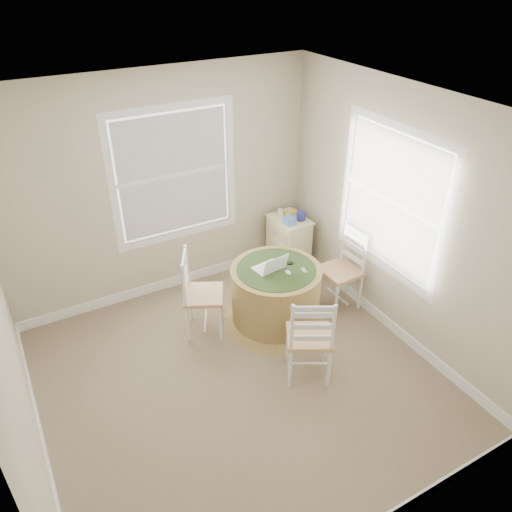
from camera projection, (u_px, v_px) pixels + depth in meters
room at (245, 253)px, 4.36m from camera, size 3.64×3.64×2.64m
round_table at (276, 293)px, 5.41m from camera, size 1.16×1.16×0.70m
chair_left at (204, 294)px, 5.23m from camera, size 0.55×0.56×0.95m
chair_near at (309, 336)px, 4.68m from camera, size 0.56×0.55×0.95m
chair_right at (340, 271)px, 5.62m from camera, size 0.41×0.43×0.95m
laptop at (270, 267)px, 5.23m from camera, size 0.34×0.31×0.21m
mouse at (288, 272)px, 5.18m from camera, size 0.07×0.10×0.03m
phone at (304, 271)px, 5.22m from camera, size 0.06×0.10×0.02m
keys at (290, 264)px, 5.33m from camera, size 0.07×0.06×0.02m
corner_chest at (289, 243)px, 6.39m from camera, size 0.43×0.55×0.70m
tissue_box at (290, 220)px, 6.07m from camera, size 0.13×0.13×0.10m
box_yellow at (291, 213)px, 6.27m from camera, size 0.16×0.11×0.06m
box_blue at (300, 216)px, 6.14m from camera, size 0.08×0.08×0.12m
cup_cream at (281, 213)px, 6.24m from camera, size 0.07×0.07×0.09m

